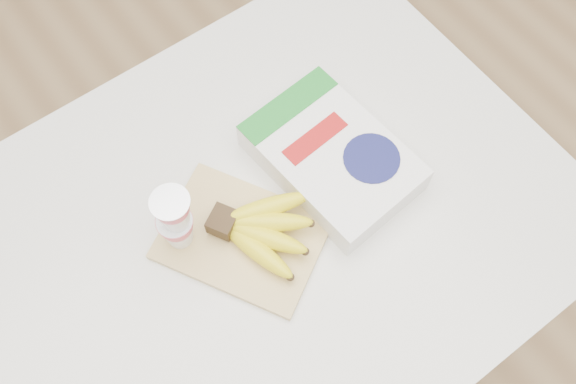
# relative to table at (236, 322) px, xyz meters

# --- Properties ---
(room) EXTENTS (4.00, 4.00, 4.00)m
(room) POSITION_rel_table_xyz_m (0.00, 0.00, 0.87)
(room) COLOR tan
(room) RESTS_ON ground
(table) EXTENTS (1.27, 0.85, 0.96)m
(table) POSITION_rel_table_xyz_m (0.00, 0.00, 0.00)
(table) COLOR silver
(table) RESTS_ON ground
(cutting_board) EXTENTS (0.30, 0.33, 0.01)m
(cutting_board) POSITION_rel_table_xyz_m (0.05, -0.01, 0.48)
(cutting_board) COLOR #E6C27E
(cutting_board) RESTS_ON table
(bananas) EXTENTS (0.18, 0.19, 0.06)m
(bananas) POSITION_rel_table_xyz_m (0.08, -0.02, 0.52)
(bananas) COLOR #382816
(bananas) RESTS_ON cutting_board
(yogurt_stack) EXTENTS (0.07, 0.07, 0.15)m
(yogurt_stack) POSITION_rel_table_xyz_m (-0.03, 0.05, 0.57)
(yogurt_stack) COLOR white
(yogurt_stack) RESTS_ON cutting_board
(cereal_box) EXTENTS (0.22, 0.31, 0.07)m
(cereal_box) POSITION_rel_table_xyz_m (0.27, 0.02, 0.51)
(cereal_box) COLOR white
(cereal_box) RESTS_ON table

